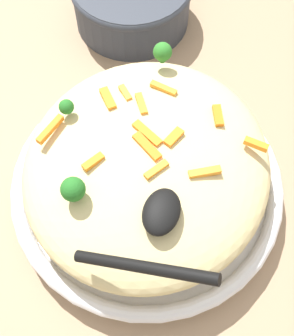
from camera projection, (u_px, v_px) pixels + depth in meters
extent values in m
plane|color=#9E7F60|center=(147.00, 194.00, 0.63)|extent=(2.40, 2.40, 0.00)
cylinder|color=silver|center=(147.00, 190.00, 0.62)|extent=(0.33, 0.33, 0.02)
torus|color=silver|center=(147.00, 183.00, 0.60)|extent=(0.36, 0.36, 0.02)
torus|color=black|center=(147.00, 181.00, 0.60)|extent=(0.35, 0.35, 0.00)
ellipsoid|color=#DBC689|center=(147.00, 165.00, 0.56)|extent=(0.32, 0.30, 0.09)
cube|color=orange|center=(147.00, 133.00, 0.53)|extent=(0.03, 0.04, 0.01)
cube|color=orange|center=(174.00, 137.00, 0.53)|extent=(0.03, 0.02, 0.01)
cube|color=orange|center=(93.00, 162.00, 0.51)|extent=(0.03, 0.02, 0.01)
cube|color=orange|center=(205.00, 172.00, 0.51)|extent=(0.03, 0.04, 0.01)
cube|color=orange|center=(256.00, 144.00, 0.53)|extent=(0.01, 0.03, 0.01)
cube|color=orange|center=(156.00, 170.00, 0.51)|extent=(0.03, 0.02, 0.01)
cube|color=orange|center=(50.00, 129.00, 0.54)|extent=(0.04, 0.02, 0.01)
cube|color=orange|center=(125.00, 93.00, 0.56)|extent=(0.02, 0.02, 0.01)
cube|color=orange|center=(163.00, 88.00, 0.57)|extent=(0.01, 0.04, 0.01)
cube|color=orange|center=(141.00, 104.00, 0.55)|extent=(0.03, 0.02, 0.01)
cube|color=orange|center=(218.00, 115.00, 0.55)|extent=(0.03, 0.02, 0.01)
cube|color=orange|center=(108.00, 99.00, 0.56)|extent=(0.03, 0.03, 0.01)
cube|color=orange|center=(148.00, 148.00, 0.52)|extent=(0.03, 0.04, 0.01)
cylinder|color=#205B1C|center=(75.00, 195.00, 0.50)|extent=(0.01, 0.01, 0.01)
sphere|color=#236B23|center=(73.00, 189.00, 0.48)|extent=(0.03, 0.03, 0.03)
cylinder|color=#205B1C|center=(68.00, 111.00, 0.55)|extent=(0.01, 0.01, 0.00)
sphere|color=#236B23|center=(66.00, 107.00, 0.54)|extent=(0.02, 0.02, 0.02)
cylinder|color=#296820|center=(162.00, 59.00, 0.59)|extent=(0.01, 0.01, 0.01)
sphere|color=#2D7A28|center=(163.00, 52.00, 0.58)|extent=(0.02, 0.02, 0.02)
ellipsoid|color=black|center=(161.00, 212.00, 0.48)|extent=(0.06, 0.04, 0.02)
cylinder|color=black|center=(143.00, 267.00, 0.42)|extent=(0.02, 0.14, 0.06)
cylinder|color=#333842|center=(132.00, 1.00, 0.76)|extent=(0.19, 0.19, 0.08)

